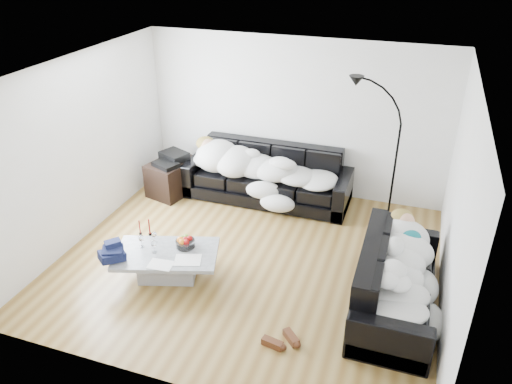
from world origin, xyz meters
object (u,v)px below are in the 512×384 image
(coffee_table, at_px, (168,264))
(shoes, at_px, (281,340))
(stereo, at_px, (171,158))
(sleeper_right, at_px, (400,263))
(fruit_bowl, at_px, (185,242))
(wine_glass_a, at_px, (155,237))
(av_cabinet, at_px, (173,177))
(sofa_right, at_px, (397,278))
(sofa_back, at_px, (267,175))
(candle_left, at_px, (140,228))
(candle_right, at_px, (149,227))
(wine_glass_b, at_px, (142,241))
(floor_lamp, at_px, (395,164))
(sleeper_back, at_px, (266,165))
(wine_glass_c, at_px, (154,246))

(coffee_table, bearing_deg, shoes, -21.12)
(stereo, bearing_deg, sleeper_right, -1.54)
(fruit_bowl, height_order, wine_glass_a, wine_glass_a)
(av_cabinet, bearing_deg, sofa_right, -10.08)
(sofa_back, relative_size, shoes, 6.65)
(candle_left, distance_m, candle_right, 0.14)
(wine_glass_a, height_order, wine_glass_b, wine_glass_b)
(wine_glass_a, relative_size, candle_right, 0.65)
(candle_left, bearing_deg, fruit_bowl, -5.39)
(fruit_bowl, relative_size, floor_lamp, 0.13)
(sofa_back, bearing_deg, sleeper_right, -42.50)
(sleeper_right, bearing_deg, candle_left, 91.56)
(sleeper_right, bearing_deg, sofa_right, 0.00)
(sleeper_back, distance_m, floor_lamp, 2.03)
(av_cabinet, bearing_deg, coffee_table, -49.91)
(fruit_bowl, distance_m, shoes, 1.83)
(sofa_right, bearing_deg, shoes, 132.83)
(sofa_right, distance_m, wine_glass_a, 3.10)
(sleeper_back, relative_size, wine_glass_a, 14.58)
(coffee_table, bearing_deg, stereo, 115.33)
(stereo, height_order, floor_lamp, floor_lamp)
(sofa_right, bearing_deg, sleeper_right, 0.00)
(sleeper_right, bearing_deg, candle_right, 91.11)
(wine_glass_a, relative_size, shoes, 0.39)
(sleeper_back, xyz_separation_m, sleeper_right, (2.28, -2.04, -0.02))
(wine_glass_b, bearing_deg, stereo, 107.20)
(shoes, height_order, stereo, stereo)
(sleeper_right, relative_size, av_cabinet, 2.11)
(sofa_right, height_order, wine_glass_c, sofa_right)
(sleeper_back, distance_m, sleeper_right, 3.05)
(sofa_right, relative_size, shoes, 5.02)
(sleeper_back, xyz_separation_m, candle_left, (-1.10, -2.13, -0.17))
(candle_right, height_order, stereo, stereo)
(sleeper_back, height_order, fruit_bowl, sleeper_back)
(candle_right, distance_m, floor_lamp, 3.63)
(coffee_table, bearing_deg, fruit_bowl, 48.24)
(sleeper_right, bearing_deg, floor_lamp, 7.94)
(sleeper_right, distance_m, shoes, 1.62)
(sofa_back, distance_m, sleeper_right, 3.09)
(sofa_back, bearing_deg, wine_glass_a, -109.69)
(sleeper_back, relative_size, sleeper_right, 1.31)
(coffee_table, bearing_deg, wine_glass_a, 147.58)
(fruit_bowl, bearing_deg, sleeper_right, 3.40)
(wine_glass_a, xyz_separation_m, candle_left, (-0.28, 0.11, 0.03))
(stereo, bearing_deg, coffee_table, -41.37)
(wine_glass_c, relative_size, candle_right, 0.75)
(wine_glass_a, bearing_deg, sleeper_right, 3.71)
(wine_glass_a, height_order, stereo, stereo)
(sofa_back, xyz_separation_m, wine_glass_c, (-0.71, -2.49, 0.02))
(stereo, bearing_deg, sofa_back, 33.89)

